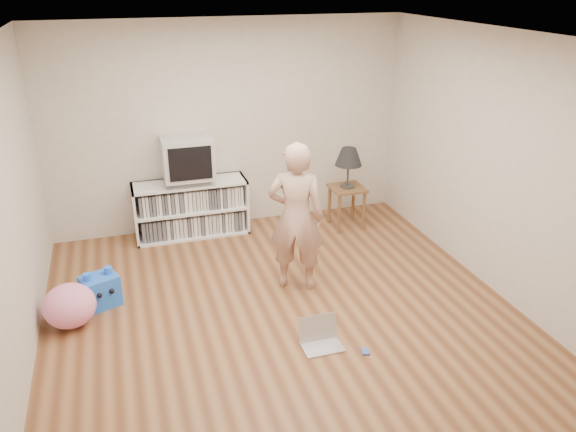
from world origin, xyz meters
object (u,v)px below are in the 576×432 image
at_px(side_table, 347,197).
at_px(plush_blue, 100,290).
at_px(plush_pink, 69,306).
at_px(crt_tv, 187,157).
at_px(laptop, 320,337).
at_px(table_lamp, 349,158).
at_px(dvd_deck, 189,179).
at_px(media_unit, 191,208).
at_px(person, 296,217).

distance_m(side_table, plush_blue, 3.24).
distance_m(side_table, plush_pink, 3.59).
distance_m(crt_tv, plush_pink, 2.32).
bearing_deg(crt_tv, laptop, -74.26).
bearing_deg(crt_tv, side_table, -10.64).
bearing_deg(table_lamp, crt_tv, 169.36).
xyz_separation_m(dvd_deck, table_lamp, (1.95, -0.37, 0.21)).
height_order(media_unit, plush_pink, media_unit).
bearing_deg(side_table, dvd_deck, 169.27).
xyz_separation_m(crt_tv, laptop, (0.75, -2.65, -0.95)).
xyz_separation_m(crt_tv, table_lamp, (1.95, -0.37, -0.08)).
bearing_deg(table_lamp, person, -131.51).
distance_m(laptop, plush_blue, 2.25).
height_order(media_unit, dvd_deck, dvd_deck).
xyz_separation_m(table_lamp, plush_blue, (-3.07, -1.02, -0.78)).
xyz_separation_m(person, plush_blue, (-1.97, 0.22, -0.62)).
xyz_separation_m(side_table, plush_pink, (-3.34, -1.30, -0.21)).
bearing_deg(dvd_deck, person, -61.96).
bearing_deg(plush_pink, table_lamp, 21.22).
height_order(media_unit, plush_blue, media_unit).
bearing_deg(crt_tv, dvd_deck, 90.00).
xyz_separation_m(person, laptop, (-0.11, -1.04, -0.72)).
xyz_separation_m(table_lamp, plush_pink, (-3.34, -1.30, -0.74)).
bearing_deg(crt_tv, media_unit, 90.00).
relative_size(dvd_deck, table_lamp, 0.87).
xyz_separation_m(media_unit, laptop, (0.75, -2.67, -0.28)).
bearing_deg(crt_tv, table_lamp, -10.64).
height_order(plush_blue, plush_pink, plush_pink).
bearing_deg(side_table, crt_tv, 169.36).
relative_size(person, plush_blue, 3.83).
height_order(crt_tv, laptop, crt_tv).
distance_m(media_unit, crt_tv, 0.67).
bearing_deg(side_table, plush_pink, -158.78).
bearing_deg(plush_pink, media_unit, 50.42).
relative_size(dvd_deck, plush_blue, 1.09).
relative_size(crt_tv, side_table, 1.09).
xyz_separation_m(laptop, plush_blue, (-1.86, 1.26, 0.10)).
bearing_deg(laptop, media_unit, 105.58).
bearing_deg(dvd_deck, crt_tv, -90.00).
height_order(crt_tv, plush_blue, crt_tv).
height_order(media_unit, table_lamp, table_lamp).
relative_size(crt_tv, person, 0.38).
bearing_deg(media_unit, dvd_deck, -90.00).
xyz_separation_m(media_unit, crt_tv, (0.00, -0.02, 0.67)).
relative_size(media_unit, crt_tv, 2.33).
xyz_separation_m(media_unit, person, (0.86, -1.62, 0.44)).
relative_size(dvd_deck, side_table, 0.82).
relative_size(person, laptop, 4.43).
relative_size(table_lamp, laptop, 1.44).
height_order(side_table, laptop, side_table).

